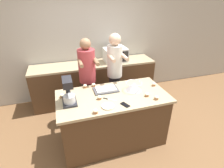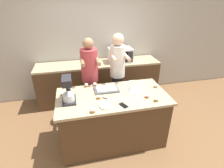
{
  "view_description": "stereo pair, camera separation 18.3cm",
  "coord_description": "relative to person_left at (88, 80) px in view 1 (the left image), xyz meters",
  "views": [
    {
      "loc": [
        -0.71,
        -2.25,
        2.32
      ],
      "look_at": [
        0.0,
        0.04,
        1.08
      ],
      "focal_mm": 28.0,
      "sensor_mm": 36.0,
      "label": 1
    },
    {
      "loc": [
        -0.54,
        -2.3,
        2.32
      ],
      "look_at": [
        0.0,
        0.04,
        1.08
      ],
      "focal_mm": 28.0,
      "sensor_mm": 36.0,
      "label": 2
    }
  ],
  "objects": [
    {
      "name": "cupcake_7",
      "position": [
        0.04,
        -0.32,
        0.05
      ],
      "size": [
        0.06,
        0.06,
        0.06
      ],
      "color": "#9E6038",
      "rests_on": "island_counter"
    },
    {
      "name": "back_wall",
      "position": [
        0.27,
        1.08,
        0.47
      ],
      "size": [
        10.0,
        0.06,
        2.7
      ],
      "color": "#B2ADA3",
      "rests_on": "ground_plane"
    },
    {
      "name": "cell_phone",
      "position": [
        0.36,
        -1.01,
        0.02
      ],
      "size": [
        0.12,
        0.16,
        0.01
      ],
      "color": "black",
      "rests_on": "island_counter"
    },
    {
      "name": "baking_tray",
      "position": [
        0.21,
        -0.52,
        0.04
      ],
      "size": [
        0.4,
        0.26,
        0.04
      ],
      "color": "#4C4C51",
      "rests_on": "island_counter"
    },
    {
      "name": "cupcake_3",
      "position": [
        0.77,
        -0.89,
        0.05
      ],
      "size": [
        0.06,
        0.06,
        0.06
      ],
      "color": "#9E6038",
      "rests_on": "island_counter"
    },
    {
      "name": "cupcake_4",
      "position": [
        -0.49,
        -0.53,
        0.05
      ],
      "size": [
        0.06,
        0.06,
        0.06
      ],
      "color": "#9E6038",
      "rests_on": "island_counter"
    },
    {
      "name": "cupcake_5",
      "position": [
        -0.1,
        -0.32,
        0.05
      ],
      "size": [
        0.06,
        0.06,
        0.06
      ],
      "color": "#9E6038",
      "rests_on": "island_counter"
    },
    {
      "name": "ground_plane",
      "position": [
        0.27,
        -0.7,
        -0.88
      ],
      "size": [
        16.0,
        16.0,
        0.0
      ],
      "primitive_type": "plane",
      "color": "brown"
    },
    {
      "name": "cupcake_1",
      "position": [
        1.05,
        -0.6,
        0.05
      ],
      "size": [
        0.06,
        0.06,
        0.06
      ],
      "color": "#9E6038",
      "rests_on": "island_counter"
    },
    {
      "name": "cupcake_2",
      "position": [
        0.04,
        -0.75,
        0.05
      ],
      "size": [
        0.06,
        0.06,
        0.06
      ],
      "color": "#9E6038",
      "rests_on": "island_counter"
    },
    {
      "name": "cupcake_6",
      "position": [
        0.87,
        -1.01,
        0.05
      ],
      "size": [
        0.06,
        0.06,
        0.06
      ],
      "color": "#9E6038",
      "rests_on": "island_counter"
    },
    {
      "name": "person_right",
      "position": [
        0.53,
        -0.0,
        0.05
      ],
      "size": [
        0.31,
        0.48,
        1.72
      ],
      "color": "#232328",
      "rests_on": "ground_plane"
    },
    {
      "name": "microwave_oven",
      "position": [
        0.78,
        0.72,
        0.2
      ],
      "size": [
        0.52,
        0.38,
        0.31
      ],
      "color": "silver",
      "rests_on": "back_counter"
    },
    {
      "name": "person_left",
      "position": [
        0.0,
        0.0,
        0.0
      ],
      "size": [
        0.33,
        0.5,
        1.67
      ],
      "color": "#232328",
      "rests_on": "ground_plane"
    },
    {
      "name": "back_counter",
      "position": [
        0.27,
        0.73,
        -0.42
      ],
      "size": [
        2.8,
        0.6,
        0.93
      ],
      "color": "#4C331E",
      "rests_on": "ground_plane"
    },
    {
      "name": "mixing_bowl",
      "position": [
        0.65,
        -0.64,
        0.09
      ],
      "size": [
        0.27,
        0.27,
        0.14
      ],
      "color": "#BCBCC1",
      "rests_on": "island_counter"
    },
    {
      "name": "island_counter",
      "position": [
        0.27,
        -0.7,
        -0.43
      ],
      "size": [
        1.74,
        0.88,
        0.9
      ],
      "color": "#4C331E",
      "rests_on": "ground_plane"
    },
    {
      "name": "cupcake_0",
      "position": [
        -0.09,
        -1.08,
        0.05
      ],
      "size": [
        0.06,
        0.06,
        0.06
      ],
      "color": "#9E6038",
      "rests_on": "island_counter"
    },
    {
      "name": "knife",
      "position": [
        0.18,
        -0.8,
        0.02
      ],
      "size": [
        0.18,
        0.16,
        0.01
      ],
      "color": "#BCBCC1",
      "rests_on": "island_counter"
    },
    {
      "name": "stand_mixer",
      "position": [
        -0.4,
        -0.71,
        0.19
      ],
      "size": [
        0.2,
        0.3,
        0.39
      ],
      "color": "#232328",
      "rests_on": "island_counter"
    },
    {
      "name": "small_plate",
      "position": [
        0.11,
        -0.98,
        0.03
      ],
      "size": [
        0.19,
        0.19,
        0.02
      ],
      "color": "beige",
      "rests_on": "island_counter"
    }
  ]
}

